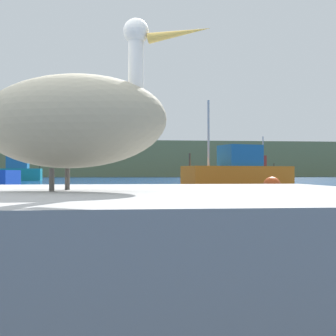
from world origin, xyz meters
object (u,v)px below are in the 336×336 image
(fishing_boat_orange, at_px, (239,172))
(fishing_boat_green, at_px, (247,172))
(mooring_buoy, at_px, (272,185))
(fishing_boat_teal, at_px, (6,171))
(pelican, at_px, (71,120))

(fishing_boat_orange, height_order, fishing_boat_green, fishing_boat_orange)
(fishing_boat_orange, bearing_deg, fishing_boat_green, -124.46)
(mooring_buoy, bearing_deg, fishing_boat_teal, 123.08)
(pelican, bearing_deg, fishing_boat_teal, 124.88)
(mooring_buoy, bearing_deg, fishing_boat_green, 75.59)
(pelican, relative_size, mooring_buoy, 2.11)
(pelican, distance_m, fishing_boat_teal, 42.82)
(fishing_boat_teal, height_order, fishing_boat_orange, fishing_boat_teal)
(fishing_boat_orange, bearing_deg, mooring_buoy, 68.09)
(fishing_boat_teal, relative_size, fishing_boat_orange, 1.16)
(fishing_boat_teal, height_order, fishing_boat_green, fishing_boat_teal)
(fishing_boat_teal, xyz_separation_m, fishing_boat_orange, (18.82, -20.42, -0.10))
(pelican, height_order, mooring_buoy, pelican)
(fishing_boat_green, distance_m, mooring_buoy, 26.26)
(fishing_boat_teal, xyz_separation_m, fishing_boat_green, (24.65, -2.39, -0.12))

